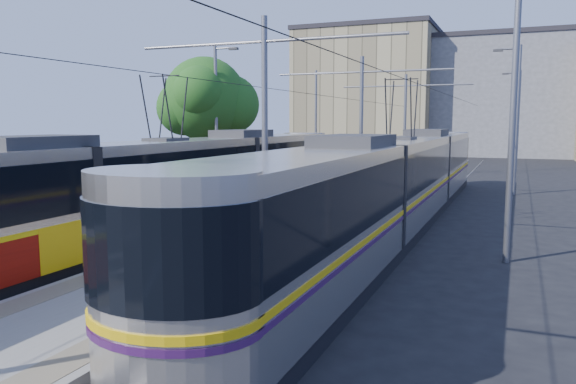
% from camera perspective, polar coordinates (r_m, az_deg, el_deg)
% --- Properties ---
extents(ground, '(160.00, 160.00, 0.00)m').
position_cam_1_polar(ground, '(12.28, -18.49, -11.99)').
color(ground, black).
rests_on(ground, ground).
extents(platform, '(4.00, 50.00, 0.30)m').
position_cam_1_polar(platform, '(27.10, 5.67, -0.95)').
color(platform, gray).
rests_on(platform, ground).
extents(tactile_strip_left, '(0.70, 50.00, 0.01)m').
position_cam_1_polar(tactile_strip_left, '(27.53, 2.78, -0.47)').
color(tactile_strip_left, gray).
rests_on(tactile_strip_left, platform).
extents(tactile_strip_right, '(0.70, 50.00, 0.01)m').
position_cam_1_polar(tactile_strip_right, '(26.70, 8.65, -0.78)').
color(tactile_strip_right, gray).
rests_on(tactile_strip_right, platform).
extents(rails, '(8.71, 70.00, 0.03)m').
position_cam_1_polar(rails, '(27.12, 5.67, -1.23)').
color(rails, gray).
rests_on(rails, ground).
extents(tram_left, '(2.43, 28.84, 5.50)m').
position_cam_1_polar(tram_left, '(20.01, -12.18, 0.55)').
color(tram_left, black).
rests_on(tram_left, ground).
extents(tram_right, '(2.43, 31.64, 5.50)m').
position_cam_1_polar(tram_right, '(21.40, 11.24, 1.40)').
color(tram_right, black).
rests_on(tram_right, ground).
extents(catenary, '(9.20, 70.00, 7.00)m').
position_cam_1_polar(catenary, '(24.13, 3.82, 8.49)').
color(catenary, slate).
rests_on(catenary, platform).
extents(street_lamps, '(15.18, 38.22, 8.00)m').
position_cam_1_polar(street_lamps, '(30.69, 7.94, 7.51)').
color(street_lamps, slate).
rests_on(street_lamps, ground).
extents(shelter, '(0.99, 1.33, 2.63)m').
position_cam_1_polar(shelter, '(21.10, 4.23, 0.95)').
color(shelter, black).
rests_on(shelter, platform).
extents(tree, '(5.24, 4.84, 7.61)m').
position_cam_1_polar(tree, '(32.70, -7.77, 9.18)').
color(tree, '#382314').
rests_on(tree, ground).
extents(building_left, '(16.32, 12.24, 15.23)m').
position_cam_1_polar(building_left, '(71.04, 8.09, 10.04)').
color(building_left, tan).
rests_on(building_left, ground).
extents(building_centre, '(18.36, 14.28, 13.85)m').
position_cam_1_polar(building_centre, '(72.78, 21.34, 9.01)').
color(building_centre, gray).
rests_on(building_centre, ground).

